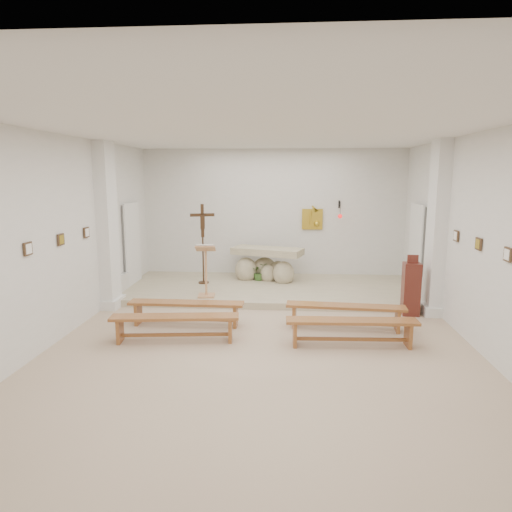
# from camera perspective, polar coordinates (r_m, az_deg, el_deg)

# --- Properties ---
(ground) EXTENTS (7.00, 10.00, 0.00)m
(ground) POSITION_cam_1_polar(r_m,az_deg,el_deg) (7.81, 0.74, -11.01)
(ground) COLOR tan
(ground) RESTS_ON ground
(wall_left) EXTENTS (0.02, 10.00, 3.50)m
(wall_left) POSITION_cam_1_polar(r_m,az_deg,el_deg) (8.33, -23.97, 1.91)
(wall_left) COLOR silver
(wall_left) RESTS_ON ground
(wall_right) EXTENTS (0.02, 10.00, 3.50)m
(wall_right) POSITION_cam_1_polar(r_m,az_deg,el_deg) (7.96, 26.73, 1.36)
(wall_right) COLOR silver
(wall_right) RESTS_ON ground
(wall_back) EXTENTS (7.00, 0.02, 3.50)m
(wall_back) POSITION_cam_1_polar(r_m,az_deg,el_deg) (12.32, 2.15, 5.13)
(wall_back) COLOR silver
(wall_back) RESTS_ON ground
(ceiling) EXTENTS (7.00, 10.00, 0.02)m
(ceiling) POSITION_cam_1_polar(r_m,az_deg,el_deg) (7.32, 0.80, 15.43)
(ceiling) COLOR silver
(ceiling) RESTS_ON wall_back
(sanctuary_platform) EXTENTS (6.98, 3.00, 0.15)m
(sanctuary_platform) POSITION_cam_1_polar(r_m,az_deg,el_deg) (11.12, 1.82, -4.16)
(sanctuary_platform) COLOR #BDB191
(sanctuary_platform) RESTS_ON ground
(pilaster_left) EXTENTS (0.26, 0.55, 3.50)m
(pilaster_left) POSITION_cam_1_polar(r_m,az_deg,el_deg) (10.08, -18.06, 3.55)
(pilaster_left) COLOR white
(pilaster_left) RESTS_ON ground
(pilaster_right) EXTENTS (0.26, 0.55, 3.50)m
(pilaster_right) POSITION_cam_1_polar(r_m,az_deg,el_deg) (9.78, 21.65, 3.15)
(pilaster_right) COLOR white
(pilaster_right) RESTS_ON ground
(gold_wall_relief) EXTENTS (0.55, 0.04, 0.55)m
(gold_wall_relief) POSITION_cam_1_polar(r_m,az_deg,el_deg) (12.30, 7.05, 4.59)
(gold_wall_relief) COLOR gold
(gold_wall_relief) RESTS_ON wall_back
(sanctuary_lamp) EXTENTS (0.11, 0.36, 0.44)m
(sanctuary_lamp) POSITION_cam_1_polar(r_m,az_deg,el_deg) (12.09, 10.45, 5.16)
(sanctuary_lamp) COLOR black
(sanctuary_lamp) RESTS_ON wall_back
(station_frame_left_front) EXTENTS (0.03, 0.20, 0.20)m
(station_frame_left_front) POSITION_cam_1_polar(r_m,az_deg,el_deg) (7.63, -26.62, 0.81)
(station_frame_left_front) COLOR #46311F
(station_frame_left_front) RESTS_ON wall_left
(station_frame_left_mid) EXTENTS (0.03, 0.20, 0.20)m
(station_frame_left_mid) POSITION_cam_1_polar(r_m,az_deg,el_deg) (8.50, -23.21, 1.90)
(station_frame_left_mid) COLOR #46311F
(station_frame_left_mid) RESTS_ON wall_left
(station_frame_left_rear) EXTENTS (0.03, 0.20, 0.20)m
(station_frame_left_rear) POSITION_cam_1_polar(r_m,az_deg,el_deg) (9.39, -20.44, 2.78)
(station_frame_left_rear) COLOR #46311F
(station_frame_left_rear) RESTS_ON wall_left
(station_frame_right_front) EXTENTS (0.03, 0.20, 0.20)m
(station_frame_right_front) POSITION_cam_1_polar(r_m,az_deg,el_deg) (7.23, 28.96, 0.16)
(station_frame_right_front) COLOR #46311F
(station_frame_right_front) RESTS_ON wall_right
(station_frame_right_mid) EXTENTS (0.03, 0.20, 0.20)m
(station_frame_right_mid) POSITION_cam_1_polar(r_m,az_deg,el_deg) (8.14, 26.05, 1.37)
(station_frame_right_mid) COLOR #46311F
(station_frame_right_mid) RESTS_ON wall_right
(station_frame_right_rear) EXTENTS (0.03, 0.20, 0.20)m
(station_frame_right_rear) POSITION_cam_1_polar(r_m,az_deg,el_deg) (9.07, 23.73, 2.33)
(station_frame_right_rear) COLOR #46311F
(station_frame_right_rear) RESTS_ON wall_right
(radiator_left) EXTENTS (0.10, 0.85, 0.52)m
(radiator_left) POSITION_cam_1_polar(r_m,az_deg,el_deg) (10.99, -16.57, -3.71)
(radiator_left) COLOR silver
(radiator_left) RESTS_ON ground
(radiator_right) EXTENTS (0.10, 0.85, 0.52)m
(radiator_right) POSITION_cam_1_polar(r_m,az_deg,el_deg) (10.72, 20.34, -4.27)
(radiator_right) COLOR silver
(radiator_right) RESTS_ON ground
(altar) EXTENTS (1.90, 1.20, 0.92)m
(altar) POSITION_cam_1_polar(r_m,az_deg,el_deg) (11.70, 1.32, -1.30)
(altar) COLOR beige
(altar) RESTS_ON sanctuary_platform
(lectern) EXTENTS (0.46, 0.40, 1.20)m
(lectern) POSITION_cam_1_polar(r_m,az_deg,el_deg) (10.09, -6.29, -1.82)
(lectern) COLOR tan
(lectern) RESTS_ON sanctuary_platform
(crucifix_stand) EXTENTS (0.58, 0.26, 1.97)m
(crucifix_stand) POSITION_cam_1_polar(r_m,az_deg,el_deg) (11.28, -6.68, 2.25)
(crucifix_stand) COLOR #382312
(crucifix_stand) RESTS_ON sanctuary_platform
(potted_plant) EXTENTS (0.52, 0.49, 0.46)m
(potted_plant) POSITION_cam_1_polar(r_m,az_deg,el_deg) (11.68, 0.40, -1.94)
(potted_plant) COLOR #396327
(potted_plant) RESTS_ON sanctuary_platform
(donation_pedestal) EXTENTS (0.35, 0.35, 1.24)m
(donation_pedestal) POSITION_cam_1_polar(r_m,az_deg,el_deg) (9.77, 18.80, -3.87)
(donation_pedestal) COLOR #5A2419
(donation_pedestal) RESTS_ON ground
(bench_left_front) EXTENTS (2.17, 0.36, 0.46)m
(bench_left_front) POSITION_cam_1_polar(r_m,az_deg,el_deg) (8.75, -8.71, -6.40)
(bench_left_front) COLOR brown
(bench_left_front) RESTS_ON ground
(bench_right_front) EXTENTS (2.19, 0.51, 0.46)m
(bench_right_front) POSITION_cam_1_polar(r_m,az_deg,el_deg) (8.60, 11.10, -6.76)
(bench_right_front) COLOR brown
(bench_right_front) RESTS_ON ground
(bench_left_second) EXTENTS (2.19, 0.57, 0.46)m
(bench_left_second) POSITION_cam_1_polar(r_m,az_deg,el_deg) (7.95, -10.09, -8.14)
(bench_left_second) COLOR brown
(bench_left_second) RESTS_ON ground
(bench_right_second) EXTENTS (2.18, 0.42, 0.46)m
(bench_right_second) POSITION_cam_1_polar(r_m,az_deg,el_deg) (7.79, 11.86, -8.59)
(bench_right_second) COLOR brown
(bench_right_second) RESTS_ON ground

